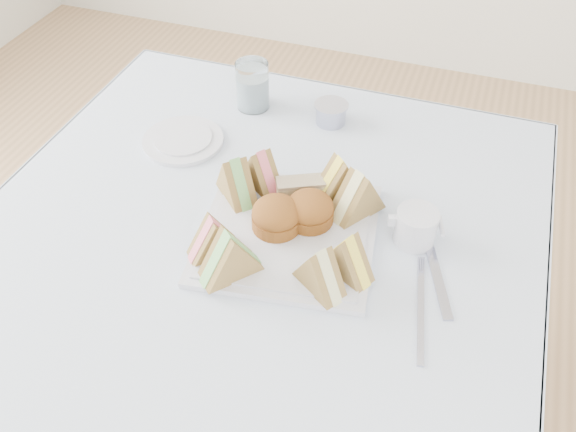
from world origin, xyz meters
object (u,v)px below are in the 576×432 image
(creamer_jug, at_px, (416,227))
(serving_plate, at_px, (288,234))
(table, at_px, (262,344))
(water_glass, at_px, (252,85))

(creamer_jug, bearing_deg, serving_plate, -179.15)
(table, xyz_separation_m, serving_plate, (0.06, -0.01, 0.38))
(serving_plate, height_order, creamer_jug, creamer_jug)
(serving_plate, bearing_deg, creamer_jug, 8.96)
(serving_plate, relative_size, water_glass, 2.83)
(table, relative_size, water_glass, 8.29)
(table, relative_size, serving_plate, 2.93)
(water_glass, relative_size, creamer_jug, 1.47)
(serving_plate, height_order, water_glass, water_glass)
(serving_plate, bearing_deg, water_glass, 111.99)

